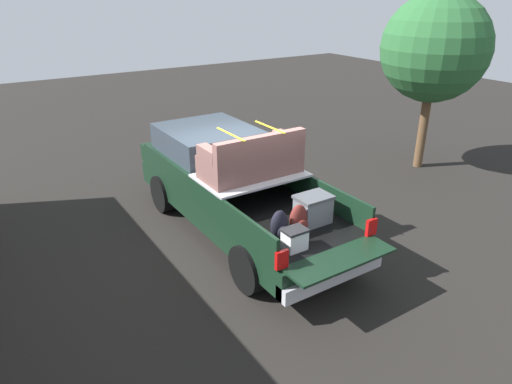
{
  "coord_description": "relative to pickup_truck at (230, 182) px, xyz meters",
  "views": [
    {
      "loc": [
        -7.03,
        4.17,
        4.52
      ],
      "look_at": [
        -0.6,
        0.0,
        1.1
      ],
      "focal_mm": 32.27,
      "sensor_mm": 36.0,
      "label": 1
    }
  ],
  "objects": [
    {
      "name": "ground_plane",
      "position": [
        -0.36,
        0.0,
        -0.96
      ],
      "size": [
        40.0,
        40.0,
        0.0
      ],
      "primitive_type": "plane",
      "color": "black"
    },
    {
      "name": "tree_background",
      "position": [
        0.16,
        -6.05,
        2.17
      ],
      "size": [
        2.69,
        2.69,
        4.48
      ],
      "color": "brown",
      "rests_on": "ground_plane"
    },
    {
      "name": "pickup_truck",
      "position": [
        0.0,
        0.0,
        0.0
      ],
      "size": [
        6.05,
        2.06,
        2.23
      ],
      "color": "black",
      "rests_on": "ground_plane"
    }
  ]
}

